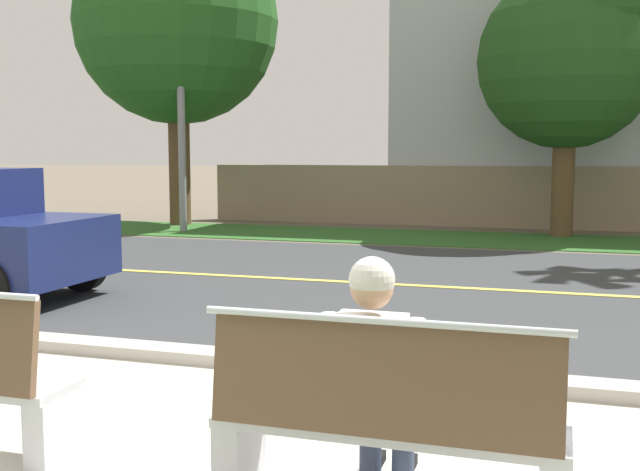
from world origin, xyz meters
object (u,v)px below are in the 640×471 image
streetlamp (184,45)px  bench_right (385,426)px  shade_tree_far_left (180,6)px  shade_tree_left (573,46)px  seated_person_white (376,369)px

streetlamp → bench_right: bearing=-59.1°
shade_tree_far_left → shade_tree_left: size_ratio=1.32×
streetlamp → shade_tree_far_left: bearing=120.2°
seated_person_white → shade_tree_left: size_ratio=0.21×
seated_person_white → shade_tree_far_left: (-7.62, 12.74, 4.38)m
seated_person_white → streetlamp: 13.94m
bench_right → shade_tree_left: size_ratio=0.29×
bench_right → seated_person_white: (-0.09, 0.17, 0.23)m
streetlamp → shade_tree_far_left: (-0.66, 1.13, 1.06)m
shade_tree_far_left → shade_tree_left: shade_tree_far_left is taller
bench_right → seated_person_white: 0.30m
shade_tree_far_left → shade_tree_left: 8.69m
seated_person_white → shade_tree_left: bearing=85.6°
seated_person_white → streetlamp: bearing=121.0°
shade_tree_left → seated_person_white: bearing=-94.4°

